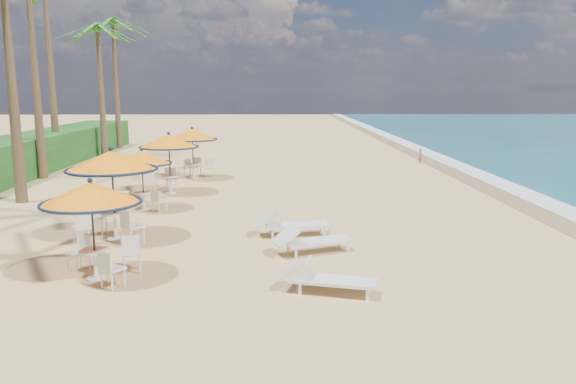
# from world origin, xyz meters

# --- Properties ---
(ground) EXTENTS (160.00, 160.00, 0.00)m
(ground) POSITION_xyz_m (0.00, 0.00, 0.00)
(ground) COLOR tan
(ground) RESTS_ON ground
(foam_strip) EXTENTS (1.20, 140.00, 0.04)m
(foam_strip) POSITION_xyz_m (9.30, 10.00, 0.00)
(foam_strip) COLOR white
(foam_strip) RESTS_ON ground
(wetsand_band) EXTENTS (1.40, 140.00, 0.02)m
(wetsand_band) POSITION_xyz_m (8.40, 10.00, 0.00)
(wetsand_band) COLOR olive
(wetsand_band) RESTS_ON ground
(station_0) EXTENTS (2.19, 2.19, 2.29)m
(station_0) POSITION_xyz_m (-4.75, -0.17, 1.67)
(station_0) COLOR black
(station_0) RESTS_ON ground
(station_1) EXTENTS (2.52, 2.52, 2.63)m
(station_1) POSITION_xyz_m (-5.32, 3.14, 1.92)
(station_1) COLOR black
(station_1) RESTS_ON ground
(station_2) EXTENTS (2.08, 2.08, 2.17)m
(station_2) POSITION_xyz_m (-5.37, 7.01, 1.65)
(station_2) COLOR black
(station_2) RESTS_ON ground
(station_3) EXTENTS (2.39, 2.39, 2.49)m
(station_3) POSITION_xyz_m (-5.07, 10.24, 1.90)
(station_3) COLOR black
(station_3) RESTS_ON ground
(station_4) EXTENTS (2.35, 2.35, 2.45)m
(station_4) POSITION_xyz_m (-4.62, 14.02, 1.79)
(station_4) COLOR black
(station_4) RESTS_ON ground
(lounger_near) EXTENTS (2.06, 1.12, 0.70)m
(lounger_near) POSITION_xyz_m (0.27, -1.17, 0.33)
(lounger_near) COLOR white
(lounger_near) RESTS_ON ground
(lounger_mid) EXTENTS (2.18, 1.36, 0.75)m
(lounger_mid) POSITION_xyz_m (0.14, 1.67, 0.35)
(lounger_mid) COLOR white
(lounger_mid) RESTS_ON ground
(lounger_far) EXTENTS (2.18, 0.92, 0.76)m
(lounger_far) POSITION_xyz_m (-0.36, 3.45, 0.35)
(lounger_far) COLOR white
(lounger_far) RESTS_ON ground
(palm_6) EXTENTS (5.00, 5.00, 8.04)m
(palm_6) POSITION_xyz_m (-11.43, 22.87, 7.30)
(palm_6) COLOR brown
(palm_6) RESTS_ON ground
(palm_7) EXTENTS (5.00, 5.00, 8.94)m
(palm_7) POSITION_xyz_m (-11.87, 27.81, 8.16)
(palm_7) COLOR brown
(palm_7) RESTS_ON ground
(person) EXTENTS (0.27, 0.36, 0.91)m
(person) POSITION_xyz_m (7.43, 18.99, 0.46)
(person) COLOR #865F44
(person) RESTS_ON ground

